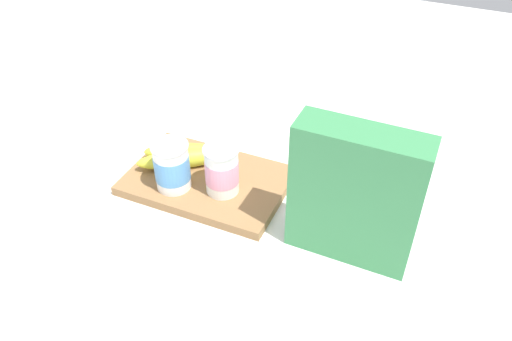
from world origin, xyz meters
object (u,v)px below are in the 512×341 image
cereal_box (355,195)px  banana_bunch (186,156)px  yogurt_cup_front (222,170)px  yogurt_cup_back (172,166)px  cutting_board (207,181)px

cereal_box → banana_bunch: (0.36, -0.08, -0.08)m
banana_bunch → yogurt_cup_front: bearing=157.1°
cereal_box → yogurt_cup_front: 0.26m
yogurt_cup_front → yogurt_cup_back: bearing=16.1°
yogurt_cup_front → yogurt_cup_back: 0.09m
yogurt_cup_front → cereal_box: bearing=172.5°
yogurt_cup_front → cutting_board: bearing=-26.1°
cereal_box → banana_bunch: size_ratio=1.36×
yogurt_cup_back → banana_bunch: bearing=-78.8°
yogurt_cup_back → yogurt_cup_front: bearing=-163.9°
cutting_board → cereal_box: cereal_box is taller
cereal_box → yogurt_cup_back: size_ratio=2.52×
cutting_board → cereal_box: size_ratio=1.27×
cutting_board → yogurt_cup_back: yogurt_cup_back is taller
cereal_box → banana_bunch: bearing=168.5°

